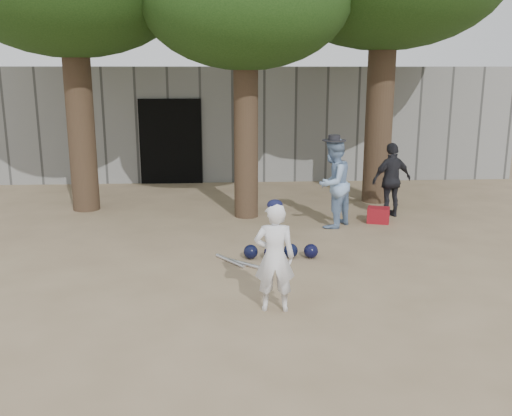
{
  "coord_description": "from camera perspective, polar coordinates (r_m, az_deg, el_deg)",
  "views": [
    {
      "loc": [
        0.1,
        -7.1,
        2.93
      ],
      "look_at": [
        0.6,
        1.0,
        0.95
      ],
      "focal_mm": 40.0,
      "sensor_mm": 36.0,
      "label": 1
    }
  ],
  "objects": [
    {
      "name": "ground",
      "position": [
        7.69,
        -4.05,
        -8.74
      ],
      "size": [
        70.0,
        70.0,
        0.0
      ],
      "primitive_type": "plane",
      "color": "#937C5E",
      "rests_on": "ground"
    },
    {
      "name": "red_bag",
      "position": [
        11.42,
        12.14,
        -0.7
      ],
      "size": [
        0.5,
        0.44,
        0.3
      ],
      "primitive_type": "cube",
      "rotation": [
        0.0,
        0.0,
        -0.32
      ],
      "color": "maroon",
      "rests_on": "ground"
    },
    {
      "name": "bat_pile",
      "position": [
        8.87,
        -2.01,
        -5.41
      ],
      "size": [
        0.7,
        0.69,
        0.06
      ],
      "color": "silver",
      "rests_on": "ground"
    },
    {
      "name": "spectator_dark",
      "position": [
        11.83,
        13.41,
        2.73
      ],
      "size": [
        0.96,
        0.63,
        1.51
      ],
      "primitive_type": "imported",
      "rotation": [
        0.0,
        0.0,
        3.46
      ],
      "color": "black",
      "rests_on": "ground"
    },
    {
      "name": "boy_player",
      "position": [
        7.01,
        1.86,
        -4.95
      ],
      "size": [
        0.53,
        0.37,
        1.38
      ],
      "primitive_type": "imported",
      "rotation": [
        0.0,
        0.0,
        3.07
      ],
      "color": "white",
      "rests_on": "ground"
    },
    {
      "name": "helmet_row",
      "position": [
        9.08,
        2.51,
        -4.37
      ],
      "size": [
        1.19,
        0.3,
        0.23
      ],
      "color": "black",
      "rests_on": "ground"
    },
    {
      "name": "back_building",
      "position": [
        17.5,
        -3.91,
        8.98
      ],
      "size": [
        16.0,
        5.24,
        3.0
      ],
      "color": "gray",
      "rests_on": "ground"
    },
    {
      "name": "spectator_blue",
      "position": [
        10.82,
        7.69,
        2.45
      ],
      "size": [
        1.02,
        1.03,
        1.68
      ],
      "primitive_type": "imported",
      "rotation": [
        0.0,
        0.0,
        3.99
      ],
      "color": "#84A4CD",
      "rests_on": "ground"
    }
  ]
}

